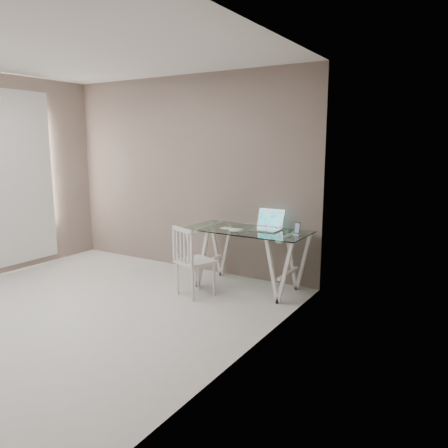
# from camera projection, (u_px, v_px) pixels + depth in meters

# --- Properties ---
(room) EXTENTS (4.50, 4.52, 2.71)m
(room) POSITION_uv_depth(u_px,v_px,m) (45.00, 150.00, 4.25)
(room) COLOR beige
(room) RESTS_ON ground
(desk) EXTENTS (1.50, 0.70, 0.75)m
(desk) POSITION_uv_depth(u_px,v_px,m) (247.00, 258.00, 5.38)
(desk) COLOR silver
(desk) RESTS_ON ground
(chair) EXTENTS (0.48, 0.48, 0.84)m
(chair) POSITION_uv_depth(u_px,v_px,m) (191.00, 258.00, 5.09)
(chair) COLOR silver
(chair) RESTS_ON ground
(laptop) EXTENTS (0.35, 0.32, 0.24)m
(laptop) POSITION_uv_depth(u_px,v_px,m) (268.00, 225.00, 5.33)
(laptop) COLOR #B4B5B9
(laptop) RESTS_ON desk
(keyboard) EXTENTS (0.29, 0.12, 0.01)m
(keyboard) POSITION_uv_depth(u_px,v_px,m) (232.00, 229.00, 5.33)
(keyboard) COLOR silver
(keyboard) RESTS_ON desk
(mouse) EXTENTS (0.12, 0.07, 0.04)m
(mouse) POSITION_uv_depth(u_px,v_px,m) (234.00, 230.00, 5.17)
(mouse) COLOR white
(mouse) RESTS_ON desk
(phone_dock) EXTENTS (0.08, 0.08, 0.14)m
(phone_dock) POSITION_uv_depth(u_px,v_px,m) (297.00, 232.00, 5.00)
(phone_dock) COLOR white
(phone_dock) RESTS_ON desk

